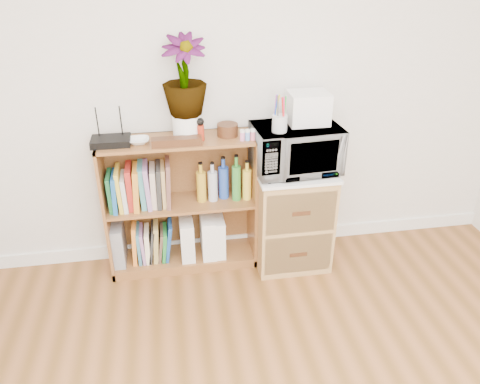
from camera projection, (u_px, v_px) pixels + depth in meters
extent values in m
cube|color=white|center=(230.00, 241.00, 3.53)|extent=(4.00, 0.02, 0.10)
cube|color=brown|center=(181.00, 205.00, 3.16)|extent=(1.00, 0.30, 0.95)
cube|color=#9E7542|center=(291.00, 217.00, 3.26)|extent=(0.50, 0.45, 0.70)
imported|color=white|center=(296.00, 149.00, 3.00)|extent=(0.57, 0.41, 0.30)
cylinder|color=silver|center=(280.00, 123.00, 2.83)|extent=(0.09, 0.09, 0.10)
cube|color=white|center=(308.00, 108.00, 2.94)|extent=(0.25, 0.21, 0.20)
cube|color=black|center=(111.00, 141.00, 2.85)|extent=(0.23, 0.16, 0.04)
imported|color=silver|center=(139.00, 141.00, 2.86)|extent=(0.13, 0.13, 0.03)
cylinder|color=white|center=(187.00, 126.00, 2.92)|extent=(0.18, 0.18, 0.15)
imported|color=#31732E|center=(184.00, 76.00, 2.77)|extent=(0.27, 0.27, 0.48)
cube|color=#321B0D|center=(177.00, 142.00, 2.83)|extent=(0.30, 0.08, 0.05)
cylinder|color=#9F2713|center=(201.00, 133.00, 2.89)|extent=(0.04, 0.04, 0.10)
cylinder|color=#3D1E10|center=(228.00, 130.00, 2.97)|extent=(0.13, 0.13, 0.08)
cube|color=pink|center=(248.00, 136.00, 2.90)|extent=(0.11, 0.04, 0.06)
cube|color=gray|center=(118.00, 243.00, 3.21)|extent=(0.09, 0.23, 0.29)
cube|color=silver|center=(187.00, 237.00, 3.27)|extent=(0.09, 0.23, 0.29)
cube|color=white|center=(208.00, 235.00, 3.29)|extent=(0.09, 0.24, 0.30)
cube|color=white|center=(217.00, 235.00, 3.31)|extent=(0.09, 0.23, 0.29)
cube|color=#1A6131|center=(111.00, 191.00, 3.02)|extent=(0.03, 0.20, 0.24)
cube|color=#1A579D|center=(115.00, 190.00, 3.02)|extent=(0.04, 0.20, 0.25)
cube|color=gold|center=(120.00, 188.00, 3.02)|extent=(0.03, 0.20, 0.28)
cube|color=beige|center=(125.00, 191.00, 3.04)|extent=(0.03, 0.20, 0.23)
cube|color=#B1261E|center=(130.00, 187.00, 3.03)|extent=(0.04, 0.20, 0.28)
cube|color=orange|center=(136.00, 186.00, 3.04)|extent=(0.05, 0.20, 0.29)
cube|color=teal|center=(142.00, 186.00, 3.04)|extent=(0.04, 0.20, 0.29)
cube|color=#976EA6|center=(148.00, 185.00, 3.04)|extent=(0.04, 0.20, 0.29)
cube|color=#C9B09C|center=(153.00, 186.00, 3.06)|extent=(0.04, 0.20, 0.26)
cube|color=#292929|center=(159.00, 185.00, 3.06)|extent=(0.04, 0.20, 0.28)
cube|color=tan|center=(164.00, 185.00, 3.06)|extent=(0.03, 0.20, 0.28)
cube|color=brown|center=(168.00, 182.00, 3.06)|extent=(0.04, 0.20, 0.31)
cylinder|color=gold|center=(201.00, 182.00, 3.10)|extent=(0.06, 0.06, 0.27)
cylinder|color=#B1B7C8|center=(212.00, 182.00, 3.11)|extent=(0.06, 0.06, 0.27)
cylinder|color=#2447A8|center=(224.00, 179.00, 3.12)|extent=(0.07, 0.07, 0.29)
cylinder|color=#348831|center=(236.00, 177.00, 3.12)|extent=(0.06, 0.06, 0.32)
cylinder|color=yellow|center=(246.00, 179.00, 3.14)|extent=(0.06, 0.06, 0.27)
cylinder|color=#B0C0C5|center=(257.00, 178.00, 3.15)|extent=(0.07, 0.07, 0.28)
cube|color=orange|center=(135.00, 241.00, 3.23)|extent=(0.04, 0.19, 0.29)
cube|color=teal|center=(139.00, 244.00, 3.24)|extent=(0.02, 0.19, 0.25)
cube|color=#9E6CA2|center=(143.00, 244.00, 3.25)|extent=(0.03, 0.19, 0.24)
cube|color=#FFEEC6|center=(148.00, 244.00, 3.26)|extent=(0.04, 0.19, 0.23)
cube|color=#2B2B2B|center=(152.00, 242.00, 3.26)|extent=(0.06, 0.19, 0.25)
cube|color=#A58F4C|center=(156.00, 240.00, 3.25)|extent=(0.05, 0.19, 0.28)
cube|color=brown|center=(161.00, 243.00, 3.27)|extent=(0.05, 0.19, 0.22)
cube|color=#217C30|center=(164.00, 243.00, 3.27)|extent=(0.05, 0.19, 0.23)
cube|color=navy|center=(168.00, 239.00, 3.27)|extent=(0.07, 0.19, 0.28)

